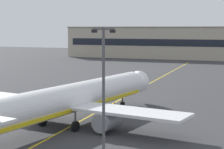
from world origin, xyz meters
TOP-DOWN VIEW (x-y plane):
  - taxiway_centreline at (0.00, 30.00)m, footprint 9.10×179.80m
  - airliner_foreground at (0.19, 15.75)m, footprint 32.36×41.40m
  - apron_lamp_post at (10.16, 4.20)m, footprint 2.24×0.90m
  - safety_cone_by_nose_gear at (0.49, 31.69)m, footprint 0.44×0.44m
  - terminal_building at (0.36, 135.22)m, footprint 120.00×12.40m

SIDE VIEW (x-z plane):
  - taxiway_centreline at x=0.00m, z-range 0.00..0.01m
  - safety_cone_by_nose_gear at x=0.49m, z-range -0.02..0.53m
  - airliner_foreground at x=0.19m, z-range -2.46..9.19m
  - terminal_building at x=0.36m, z-range 0.01..13.19m
  - apron_lamp_post at x=10.16m, z-range 0.30..12.98m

